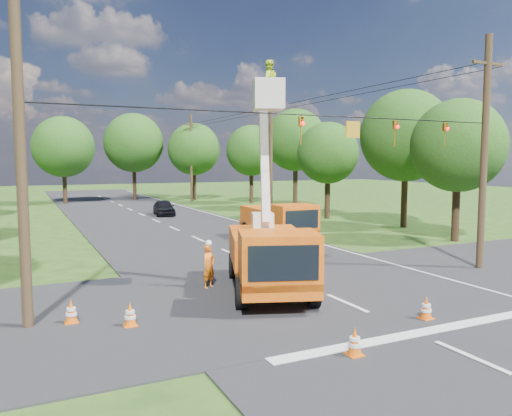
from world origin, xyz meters
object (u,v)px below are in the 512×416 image
traffic_cone_0 (355,342)px  tree_right_b (406,136)px  ground_worker (209,266)px  pole_left (21,168)px  bucket_truck (270,245)px  tree_far_c (194,149)px  traffic_cone_3 (130,315)px  tree_far_a (63,147)px  tree_right_d (296,140)px  traffic_cone_6 (252,228)px  pole_right_mid (271,156)px  tree_right_a (458,146)px  traffic_cone_1 (426,308)px  tree_right_e (251,151)px  traffic_cone_2 (258,240)px  second_truck (278,221)px  traffic_cone_4 (71,312)px  tree_right_c (328,153)px  distant_car (164,208)px  pole_right_far (191,157)px  pole_right_near (484,151)px  tree_far_b (134,143)px

traffic_cone_0 → tree_right_b: bearing=45.4°
ground_worker → pole_left: size_ratio=0.18×
bucket_truck → tree_far_c: (11.10, 41.58, 4.34)m
traffic_cone_3 → tree_far_a: 44.62m
tree_right_d → traffic_cone_0: bearing=-117.8°
traffic_cone_6 → tree_far_c: 29.03m
pole_right_mid → tree_right_a: bearing=-70.3°
tree_right_a → traffic_cone_1: bearing=-140.0°
bucket_truck → tree_right_e: 38.07m
traffic_cone_2 → tree_right_e: 28.65m
second_truck → traffic_cone_6: 3.81m
traffic_cone_4 → tree_far_c: tree_far_c is taller
tree_right_c → tree_right_d: size_ratio=0.81×
traffic_cone_3 → tree_right_e: size_ratio=0.08×
traffic_cone_2 → distant_car: bearing=91.8°
bucket_truck → pole_right_far: size_ratio=0.83×
pole_right_mid → tree_far_a: size_ratio=1.05×
traffic_cone_4 → pole_right_near: 17.52m
tree_far_b → pole_right_mid: bearing=-77.6°
distant_car → tree_far_c: tree_far_c is taller
second_truck → traffic_cone_1: (-2.87, -14.67, -0.85)m
pole_left → tree_right_b: 27.35m
tree_far_a → tree_far_c: (14.50, -1.00, -0.13)m
pole_right_mid → tree_far_c: pole_right_mid is taller
traffic_cone_0 → traffic_cone_2: (4.65, 15.06, 0.00)m
ground_worker → traffic_cone_0: 7.69m
traffic_cone_1 → tree_far_a: tree_far_a is taller
traffic_cone_4 → tree_right_c: bearing=41.7°
distant_car → traffic_cone_1: (-0.50, -31.20, -0.32)m
second_truck → traffic_cone_0: second_truck is taller
tree_right_a → tree_right_d: tree_right_d is taller
second_truck → tree_far_b: (-1.04, 34.66, 5.60)m
traffic_cone_1 → second_truck: bearing=78.9°
bucket_truck → tree_right_e: size_ratio=0.96×
bucket_truck → tree_right_a: 16.55m
traffic_cone_2 → traffic_cone_4: 14.26m
tree_right_d → tree_right_b: bearing=-89.2°
ground_worker → traffic_cone_1: (4.53, -6.27, -0.47)m
traffic_cone_0 → tree_right_a: bearing=36.3°
traffic_cone_2 → pole_left: bearing=-141.4°
traffic_cone_2 → tree_right_b: size_ratio=0.07×
traffic_cone_1 → tree_right_d: tree_right_d is taller
pole_right_mid → tree_far_b: size_ratio=0.97×
pole_left → tree_right_b: tree_right_b is taller
traffic_cone_1 → tree_far_a: 48.09m
distant_car → tree_right_c: tree_right_c is taller
ground_worker → distant_car: size_ratio=0.42×
traffic_cone_4 → second_truck: bearing=40.3°
second_truck → traffic_cone_6: size_ratio=8.85×
second_truck → tree_far_b: size_ratio=0.61×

